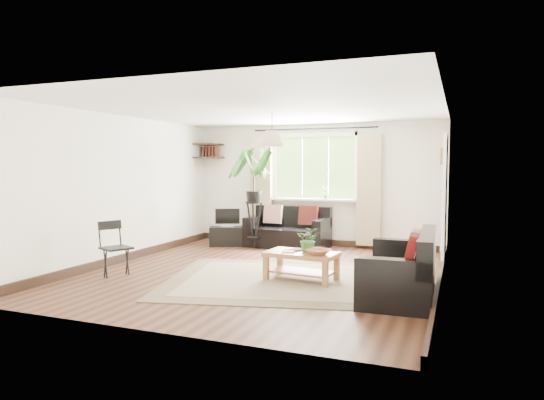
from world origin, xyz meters
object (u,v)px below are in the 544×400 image
at_px(sofa_right, 399,265).
at_px(palm_stand, 254,198).
at_px(coffee_table, 301,266).
at_px(tv_stand, 228,236).
at_px(sofa_back, 288,228).
at_px(folding_chair, 116,249).

relative_size(sofa_right, palm_stand, 0.83).
xyz_separation_m(coffee_table, tv_stand, (-2.27, 2.30, -0.01)).
height_order(sofa_back, folding_chair, folding_chair).
distance_m(coffee_table, folding_chair, 2.65).
height_order(palm_stand, folding_chair, palm_stand).
bearing_deg(coffee_table, sofa_right, -14.33).
height_order(sofa_right, tv_stand, sofa_right).
xyz_separation_m(sofa_back, tv_stand, (-1.16, -0.27, -0.18)).
relative_size(coffee_table, palm_stand, 0.50).
relative_size(sofa_back, palm_stand, 0.82).
relative_size(sofa_back, sofa_right, 0.98).
bearing_deg(palm_stand, sofa_right, -40.15).
relative_size(tv_stand, folding_chair, 0.89).
bearing_deg(tv_stand, sofa_right, -58.85).
bearing_deg(sofa_right, folding_chair, -86.40).
bearing_deg(folding_chair, sofa_right, -60.44).
height_order(coffee_table, tv_stand, coffee_table).
relative_size(palm_stand, folding_chair, 2.47).
bearing_deg(palm_stand, coffee_table, -52.86).
relative_size(sofa_right, folding_chair, 2.06).
distance_m(coffee_table, palm_stand, 2.85).
bearing_deg(sofa_back, palm_stand, -143.86).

